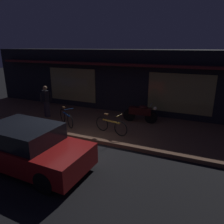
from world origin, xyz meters
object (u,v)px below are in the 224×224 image
object	(u,v)px
bicycle_parked	(66,118)
person_photographer	(46,101)
motorcycle	(141,113)
bicycle_extra	(111,125)
parked_car_far	(27,147)

from	to	relation	value
bicycle_parked	person_photographer	bearing A→B (deg)	159.58
motorcycle	bicycle_extra	distance (m)	2.04
motorcycle	bicycle_parked	size ratio (longest dim) A/B	1.22
bicycle_parked	bicycle_extra	xyz separation A→B (m)	(2.39, -0.08, 0.00)
motorcycle	parked_car_far	distance (m)	5.64
motorcycle	bicycle_parked	distance (m)	3.64
parked_car_far	bicycle_parked	bearing A→B (deg)	104.96
motorcycle	person_photographer	bearing A→B (deg)	-166.35
bicycle_parked	parked_car_far	bearing A→B (deg)	-75.04
bicycle_extra	parked_car_far	xyz separation A→B (m)	(-1.49, -3.28, 0.20)
bicycle_extra	person_photographer	world-z (taller)	person_photographer
motorcycle	parked_car_far	bearing A→B (deg)	-113.68
person_photographer	motorcycle	bearing A→B (deg)	13.65
motorcycle	person_photographer	size ratio (longest dim) A/B	1.02
bicycle_extra	motorcycle	bearing A→B (deg)	67.58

